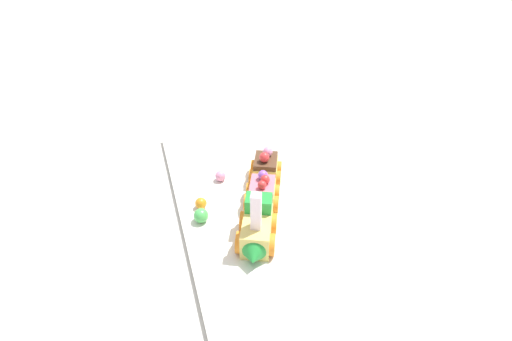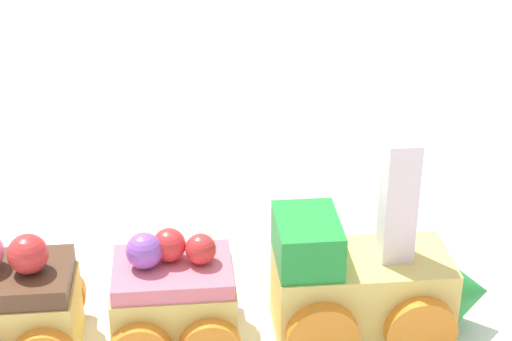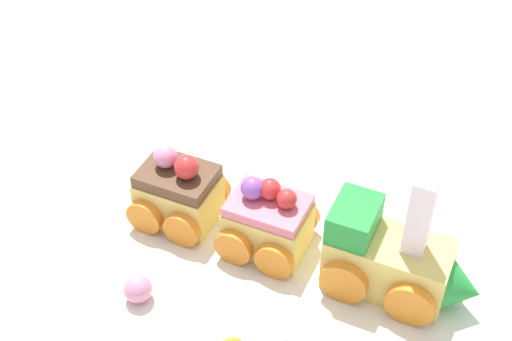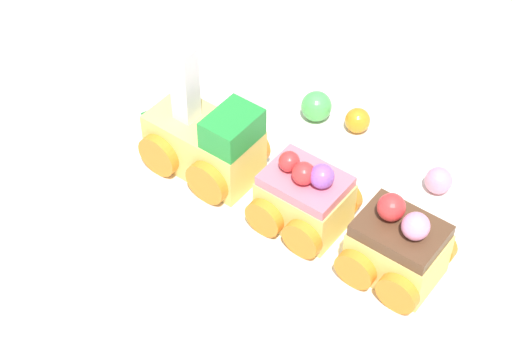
# 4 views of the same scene
# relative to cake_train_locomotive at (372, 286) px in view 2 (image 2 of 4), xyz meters

# --- Properties ---
(ground_plane) EXTENTS (10.00, 10.00, 0.00)m
(ground_plane) POSITION_rel_cake_train_locomotive_xyz_m (-0.06, 0.05, -0.04)
(ground_plane) COLOR beige
(display_board) EXTENTS (0.69, 0.32, 0.01)m
(display_board) POSITION_rel_cake_train_locomotive_xyz_m (-0.06, 0.05, -0.04)
(display_board) COLOR white
(display_board) RESTS_ON ground_plane
(cake_train_locomotive) EXTENTS (0.13, 0.09, 0.11)m
(cake_train_locomotive) POSITION_rel_cake_train_locomotive_xyz_m (0.00, 0.00, 0.00)
(cake_train_locomotive) COLOR #EACC66
(cake_train_locomotive) RESTS_ON display_board
(cake_car_strawberry) EXTENTS (0.09, 0.08, 0.07)m
(cake_car_strawberry) POSITION_rel_cake_train_locomotive_xyz_m (-0.10, 0.04, -0.00)
(cake_car_strawberry) COLOR #EACC66
(cake_car_strawberry) RESTS_ON display_board
(cake_car_chocolate) EXTENTS (0.09, 0.08, 0.07)m
(cake_car_chocolate) POSITION_rel_cake_train_locomotive_xyz_m (-0.17, 0.07, -0.00)
(cake_car_chocolate) COLOR #EACC66
(cake_car_chocolate) RESTS_ON display_board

